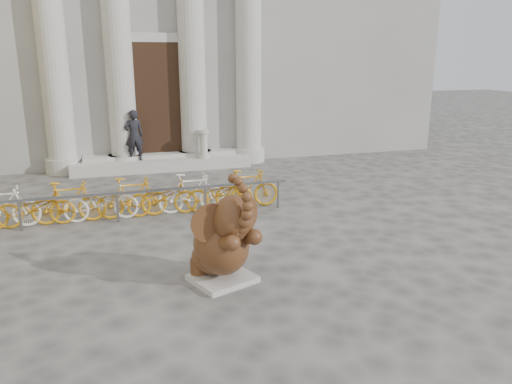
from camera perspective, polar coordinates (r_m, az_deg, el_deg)
name	(u,v)px	position (r m, az deg, el deg)	size (l,w,h in m)	color
ground	(227,285)	(8.66, -3.38, -10.59)	(80.00, 80.00, 0.00)	#474442
classical_building	(140,0)	(22.69, -13.09, 20.58)	(22.00, 10.70, 12.00)	gray
entrance_steps	(163,164)	(17.45, -10.63, 3.20)	(6.00, 1.20, 0.36)	#A8A59E
elephant_statue	(223,243)	(8.51, -3.80, -5.80)	(1.33, 1.57, 1.98)	#A8A59E
bike_rack	(116,199)	(12.27, -15.71, -0.75)	(8.34, 0.53, 1.00)	slate
pedestrian	(134,135)	(17.14, -13.77, 6.30)	(0.62, 0.41, 1.70)	black
balustrade_post	(204,145)	(17.24, -6.01, 5.34)	(0.39, 0.39, 0.96)	#A8A59E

